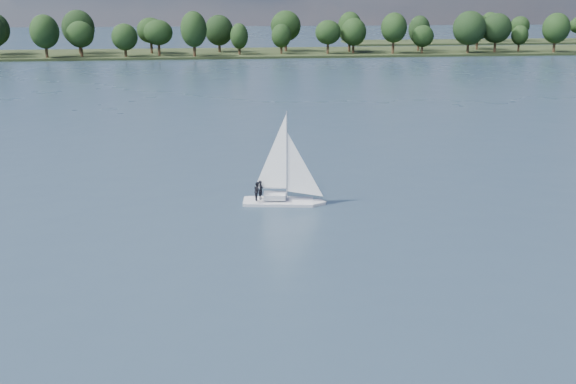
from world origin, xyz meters
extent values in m
plane|color=#233342|center=(0.00, 100.00, 0.00)|extent=(700.00, 700.00, 0.00)
cube|color=black|center=(0.00, 212.00, 0.00)|extent=(660.00, 40.00, 1.50)
cube|color=silver|center=(-4.68, 38.64, 0.00)|extent=(7.33, 3.08, 0.84)
cube|color=silver|center=(-4.68, 38.64, 0.84)|extent=(2.26, 1.57, 0.52)
cylinder|color=#AEADB4|center=(-4.68, 38.64, 4.75)|extent=(0.13, 0.13, 8.36)
imported|color=black|center=(-6.50, 38.82, 1.45)|extent=(0.64, 0.77, 1.80)
imported|color=black|center=(-6.84, 38.39, 1.45)|extent=(0.73, 0.91, 1.80)
camera|label=1|loc=(-11.14, -19.06, 18.76)|focal=40.00mm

